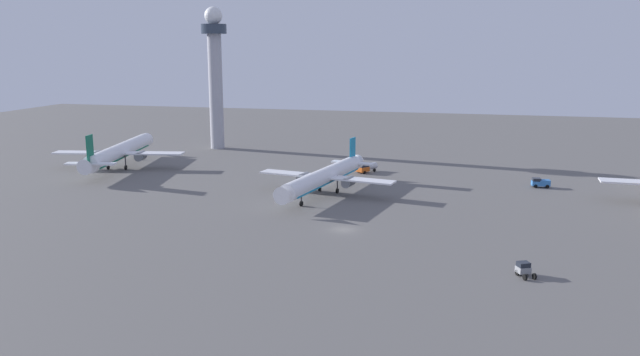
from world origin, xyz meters
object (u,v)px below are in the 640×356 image
at_px(control_tower, 215,69).
at_px(pushback_tug, 524,269).
at_px(airplane_near_gate, 325,177).
at_px(fuel_truck, 366,167).
at_px(baggage_tractor, 540,183).
at_px(airplane_mid_apron, 119,152).

bearing_deg(control_tower, pushback_tug, -47.83).
height_order(airplane_near_gate, fuel_truck, airplane_near_gate).
distance_m(airplane_near_gate, baggage_tractor, 51.53).
bearing_deg(pushback_tug, airplane_near_gate, 105.93).
distance_m(control_tower, pushback_tug, 134.88).
bearing_deg(airplane_mid_apron, airplane_near_gate, -25.46).
bearing_deg(baggage_tractor, airplane_mid_apron, 84.89).
height_order(airplane_near_gate, baggage_tractor, airplane_near_gate).
relative_size(fuel_truck, baggage_tractor, 1.47).
height_order(airplane_near_gate, pushback_tug, airplane_near_gate).
distance_m(airplane_mid_apron, baggage_tractor, 109.54).
relative_size(fuel_truck, pushback_tug, 1.79).
relative_size(airplane_near_gate, airplane_mid_apron, 0.91).
bearing_deg(fuel_truck, control_tower, 7.13).
relative_size(control_tower, pushback_tug, 12.59).
height_order(fuel_truck, baggage_tractor, fuel_truck).
relative_size(airplane_near_gate, pushback_tug, 11.60).
relative_size(airplane_near_gate, fuel_truck, 6.46).
distance_m(airplane_near_gate, fuel_truck, 27.45).
distance_m(pushback_tug, baggage_tractor, 62.62).
xyz_separation_m(airplane_mid_apron, fuel_truck, (66.45, 10.31, -3.07)).
distance_m(fuel_truck, baggage_tractor, 43.79).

